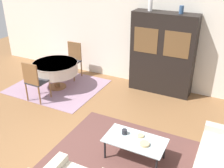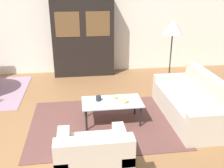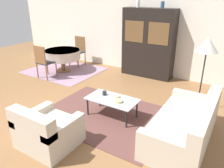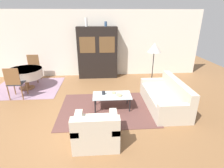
% 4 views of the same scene
% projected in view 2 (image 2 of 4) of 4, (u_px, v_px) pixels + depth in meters
% --- Properties ---
extents(ground_plane, '(14.00, 14.00, 0.00)m').
position_uv_depth(ground_plane, '(51.00, 145.00, 4.13)').
color(ground_plane, brown).
extents(wall_back, '(10.00, 0.06, 2.70)m').
position_uv_depth(wall_back, '(58.00, 24.00, 6.98)').
color(wall_back, silver).
rests_on(wall_back, ground_plane).
extents(area_rug, '(2.64, 2.03, 0.01)m').
position_uv_depth(area_rug, '(104.00, 123.00, 4.76)').
color(area_rug, brown).
rests_on(area_rug, ground_plane).
extents(couch, '(0.92, 1.93, 0.80)m').
position_uv_depth(couch, '(194.00, 103.00, 4.88)').
color(couch, beige).
rests_on(couch, ground_plane).
extents(armchair, '(0.92, 0.85, 0.77)m').
position_uv_depth(armchair, '(94.00, 159.00, 3.34)').
color(armchair, beige).
rests_on(armchair, ground_plane).
extents(coffee_table, '(1.07, 0.58, 0.41)m').
position_uv_depth(coffee_table, '(112.00, 103.00, 4.67)').
color(coffee_table, black).
rests_on(coffee_table, area_rug).
extents(display_cabinet, '(1.59, 0.47, 2.07)m').
position_uv_depth(display_cabinet, '(83.00, 37.00, 6.91)').
color(display_cabinet, black).
rests_on(display_cabinet, ground_plane).
extents(floor_lamp, '(0.45, 0.45, 1.65)m').
position_uv_depth(floor_lamp, '(173.00, 29.00, 5.63)').
color(floor_lamp, black).
rests_on(floor_lamp, ground_plane).
extents(cup, '(0.10, 0.10, 0.09)m').
position_uv_depth(cup, '(98.00, 98.00, 4.67)').
color(cup, '#232328').
rests_on(cup, coffee_table).
extents(bowl, '(0.17, 0.17, 0.05)m').
position_uv_depth(bowl, '(123.00, 101.00, 4.62)').
color(bowl, tan).
rests_on(bowl, coffee_table).
extents(bowl_small, '(0.12, 0.12, 0.04)m').
position_uv_depth(bowl_small, '(114.00, 97.00, 4.77)').
color(bowl_small, tan).
rests_on(bowl_small, coffee_table).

